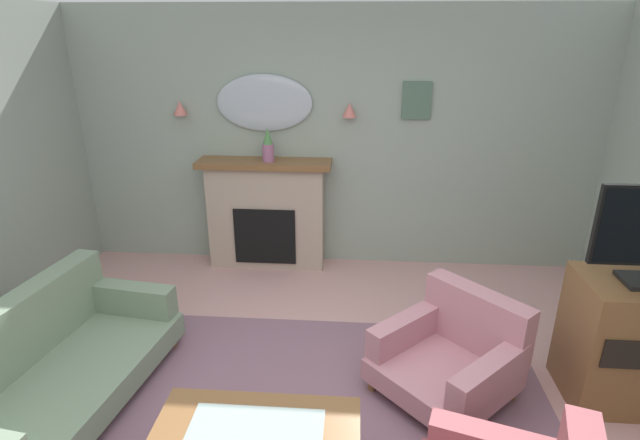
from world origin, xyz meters
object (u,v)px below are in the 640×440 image
mantel_vase_left (268,146)px  fireplace (266,215)px  wall_sconce_right (350,110)px  armchair_by_coffee_table (453,353)px  floral_couch (49,366)px  framed_picture (417,100)px  tv_cabinet (633,341)px  wall_sconce_left (180,108)px  wall_mirror (264,103)px  coffee_table (256,440)px

mantel_vase_left → fireplace: bearing=150.5°
wall_sconce_right → armchair_by_coffee_table: wall_sconce_right is taller
wall_sconce_right → floral_couch: 3.31m
framed_picture → tv_cabinet: framed_picture is taller
wall_sconce_left → floral_couch: bearing=-95.4°
fireplace → tv_cabinet: size_ratio=1.51×
wall_sconce_right → tv_cabinet: bearing=-44.9°
wall_sconce_left → wall_sconce_right: same height
framed_picture → tv_cabinet: 2.74m
framed_picture → floral_couch: size_ratio=0.20×
wall_mirror → armchair_by_coffee_table: 2.97m
wall_mirror → framed_picture: (1.50, 0.01, 0.04)m
fireplace → framed_picture: 1.91m
framed_picture → floral_couch: framed_picture is taller
framed_picture → armchair_by_coffee_table: 2.51m
fireplace → wall_sconce_left: (-0.85, 0.09, 1.09)m
mantel_vase_left → wall_mirror: bearing=106.4°
wall_sconce_right → fireplace: bearing=-173.8°
mantel_vase_left → wall_sconce_left: (-0.90, 0.12, 0.34)m
tv_cabinet → mantel_vase_left: bearing=146.4°
wall_mirror → wall_sconce_right: bearing=-3.4°
fireplace → framed_picture: bearing=5.8°
wall_mirror → framed_picture: size_ratio=2.67×
fireplace → armchair_by_coffee_table: 2.52m
wall_mirror → wall_sconce_left: bearing=-176.6°
wall_sconce_left → coffee_table: wall_sconce_left is taller
mantel_vase_left → wall_sconce_left: size_ratio=2.40×
tv_cabinet → floral_couch: bearing=-174.4°
armchair_by_coffee_table → tv_cabinet: 1.19m
wall_sconce_left → floral_couch: size_ratio=0.08×
mantel_vase_left → armchair_by_coffee_table: (1.58, -1.87, -1.01)m
wall_mirror → wall_sconce_right: size_ratio=6.86×
wall_sconce_left → wall_sconce_right: (1.70, 0.00, 0.00)m
wall_sconce_left → floral_couch: wall_sconce_left is taller
mantel_vase_left → armchair_by_coffee_table: mantel_vase_left is taller
mantel_vase_left → wall_sconce_right: wall_sconce_right is taller
mantel_vase_left → tv_cabinet: bearing=-33.6°
wall_sconce_right → framed_picture: (0.65, 0.06, 0.09)m
fireplace → wall_sconce_right: (0.85, 0.09, 1.09)m
framed_picture → tv_cabinet: size_ratio=0.40×
armchair_by_coffee_table → tv_cabinet: size_ratio=1.27×
wall_sconce_left → coffee_table: 3.45m
armchair_by_coffee_table → coffee_table: bearing=-141.7°
mantel_vase_left → framed_picture: size_ratio=0.93×
wall_mirror → mantel_vase_left: bearing=-73.6°
wall_sconce_right → armchair_by_coffee_table: size_ratio=0.12×
framed_picture → fireplace: bearing=-174.2°
wall_mirror → coffee_table: (0.44, -2.98, -1.33)m
fireplace → wall_sconce_left: bearing=173.8°
wall_mirror → armchair_by_coffee_table: size_ratio=0.84×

